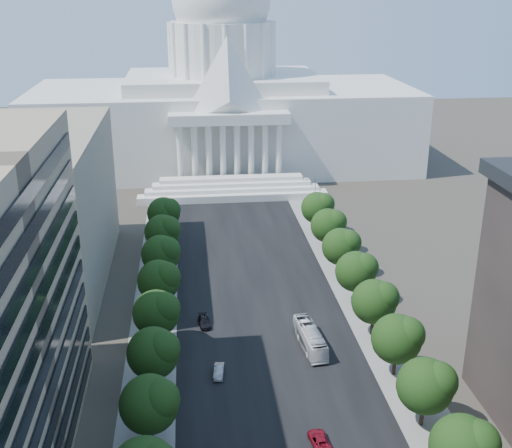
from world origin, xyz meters
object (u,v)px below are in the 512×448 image
object	(u,v)px
car_red	(319,440)
car_dark_b	(204,322)
city_bus	(310,338)
car_silver	(219,371)

from	to	relation	value
car_red	car_dark_b	bearing A→B (deg)	-72.95
car_dark_b	city_bus	xyz separation A→B (m)	(16.96, -8.93, 1.01)
car_silver	car_red	distance (m)	20.87
car_red	city_bus	bearing A→B (deg)	-103.65
car_red	city_bus	world-z (taller)	city_bus
car_silver	car_dark_b	bearing A→B (deg)	103.34
car_silver	city_bus	size ratio (longest dim) A/B	0.35
car_silver	car_red	xyz separation A→B (m)	(12.04, -17.05, -0.01)
car_dark_b	car_silver	bearing A→B (deg)	-90.70
car_silver	city_bus	distance (m)	16.64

